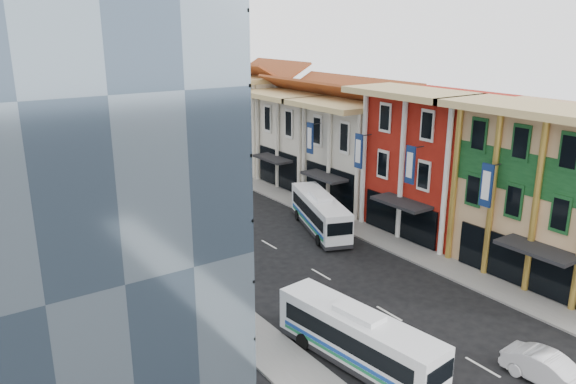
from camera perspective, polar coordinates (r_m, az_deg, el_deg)
ground at (r=32.40m, az=20.63°, el=-17.13°), size 200.00×200.00×0.00m
sidewalk_right at (r=51.31m, az=6.09°, el=-3.23°), size 3.00×90.00×0.15m
sidewalk_left at (r=42.95m, az=-11.61°, el=-7.57°), size 3.00×90.00×0.15m
shophouse_tan at (r=43.48m, az=26.80°, el=-0.44°), size 8.00×14.00×12.00m
shophouse_red at (r=50.01m, az=14.85°, el=2.86°), size 8.00×10.00×12.00m
shophouse_cream_near at (r=56.68m, az=7.54°, el=3.83°), size 8.00×9.00×10.00m
shophouse_cream_mid at (r=63.48m, az=2.10°, el=5.34°), size 8.00×9.00×10.00m
shophouse_cream_far at (r=71.95m, az=-2.92°, el=7.08°), size 8.00×12.00×11.00m
office_tower at (r=34.08m, az=-24.49°, el=11.08°), size 12.00×26.00×30.00m
office_block_far at (r=57.84m, az=-26.89°, el=4.45°), size 10.00×18.00×14.00m
bus_left_near at (r=30.77m, az=7.12°, el=-14.44°), size 3.55×10.34×3.25m
bus_left_far at (r=49.23m, az=-10.08°, el=-2.27°), size 6.82×10.62×3.40m
bus_right at (r=49.19m, az=3.26°, el=-2.07°), size 5.88×10.66×3.35m
sedan_left at (r=31.35m, az=8.81°, el=-15.77°), size 2.75×4.66×1.49m
sedan_right at (r=32.35m, az=25.12°, el=-16.11°), size 2.06×4.88×1.57m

